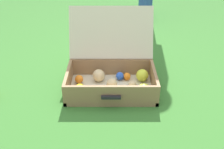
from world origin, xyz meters
TOP-DOWN VIEW (x-y plane):
  - ground_plane at (0.00, 0.00)m, footprint 16.00×16.00m
  - open_suitcase at (-0.02, 0.12)m, footprint 0.55×0.52m

SIDE VIEW (x-z plane):
  - ground_plane at x=0.00m, z-range 0.00..0.00m
  - open_suitcase at x=-0.02m, z-range -0.12..0.33m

